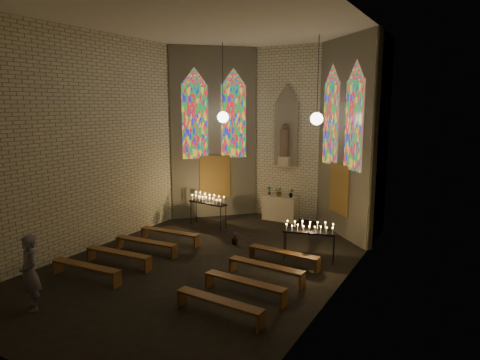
% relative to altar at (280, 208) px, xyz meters
% --- Properties ---
extents(floor, '(12.00, 12.00, 0.00)m').
position_rel_altar_xyz_m(floor, '(0.00, -5.45, -0.50)').
color(floor, black).
rests_on(floor, ground).
extents(room, '(8.22, 12.43, 7.00)m').
position_rel_altar_xyz_m(room, '(-0.00, -2.08, 3.22)').
color(room, beige).
rests_on(room, ground).
extents(altar, '(1.40, 0.60, 1.00)m').
position_rel_altar_xyz_m(altar, '(0.00, 0.00, 0.00)').
color(altar, beige).
rests_on(altar, ground).
extents(flower_vase_left, '(0.22, 0.18, 0.35)m').
position_rel_altar_xyz_m(flower_vase_left, '(-0.52, 0.03, 0.68)').
color(flower_vase_left, '#4C723F').
rests_on(flower_vase_left, altar).
extents(flower_vase_center, '(0.39, 0.34, 0.40)m').
position_rel_altar_xyz_m(flower_vase_center, '(-0.02, -0.09, 0.70)').
color(flower_vase_center, '#4C723F').
rests_on(flower_vase_center, altar).
extents(flower_vase_right, '(0.25, 0.22, 0.36)m').
position_rel_altar_xyz_m(flower_vase_right, '(0.47, -0.01, 0.68)').
color(flower_vase_right, '#4C723F').
rests_on(flower_vase_right, altar).
extents(aisle_flower_pot, '(0.27, 0.27, 0.42)m').
position_rel_altar_xyz_m(aisle_flower_pot, '(-0.11, -3.57, -0.29)').
color(aisle_flower_pot, '#4C723F').
rests_on(aisle_flower_pot, ground).
extents(votive_stand_left, '(1.68, 0.62, 1.20)m').
position_rel_altar_xyz_m(votive_stand_left, '(-2.07, -2.24, 0.53)').
color(votive_stand_left, black).
rests_on(votive_stand_left, ground).
extents(votive_stand_right, '(1.61, 0.72, 1.15)m').
position_rel_altar_xyz_m(votive_stand_right, '(2.65, -3.85, 0.49)').
color(votive_stand_right, black).
rests_on(votive_stand_right, ground).
extents(pew_left_0, '(2.22, 0.44, 0.42)m').
position_rel_altar_xyz_m(pew_left_0, '(-2.12, -4.55, -0.15)').
color(pew_left_0, '#593719').
rests_on(pew_left_0, ground).
extents(pew_right_0, '(2.22, 0.44, 0.42)m').
position_rel_altar_xyz_m(pew_right_0, '(2.12, -4.55, -0.15)').
color(pew_right_0, '#593719').
rests_on(pew_right_0, ground).
extents(pew_left_1, '(2.22, 0.44, 0.42)m').
position_rel_altar_xyz_m(pew_left_1, '(-2.12, -5.75, -0.15)').
color(pew_left_1, '#593719').
rests_on(pew_left_1, ground).
extents(pew_right_1, '(2.22, 0.44, 0.42)m').
position_rel_altar_xyz_m(pew_right_1, '(2.12, -5.75, -0.15)').
color(pew_right_1, '#593719').
rests_on(pew_right_1, ground).
extents(pew_left_2, '(2.22, 0.44, 0.42)m').
position_rel_altar_xyz_m(pew_left_2, '(-2.12, -6.95, -0.15)').
color(pew_left_2, '#593719').
rests_on(pew_left_2, ground).
extents(pew_right_2, '(2.22, 0.44, 0.42)m').
position_rel_altar_xyz_m(pew_right_2, '(2.12, -6.95, -0.15)').
color(pew_right_2, '#593719').
rests_on(pew_right_2, ground).
extents(pew_left_3, '(2.22, 0.44, 0.42)m').
position_rel_altar_xyz_m(pew_left_3, '(-2.12, -8.15, -0.15)').
color(pew_left_3, '#593719').
rests_on(pew_left_3, ground).
extents(pew_right_3, '(2.22, 0.44, 0.42)m').
position_rel_altar_xyz_m(pew_right_3, '(2.12, -8.15, -0.15)').
color(pew_right_3, '#593719').
rests_on(pew_right_3, ground).
extents(visitor, '(0.75, 0.60, 1.78)m').
position_rel_altar_xyz_m(visitor, '(-1.87, -9.95, 0.39)').
color(visitor, '#53525D').
rests_on(visitor, ground).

